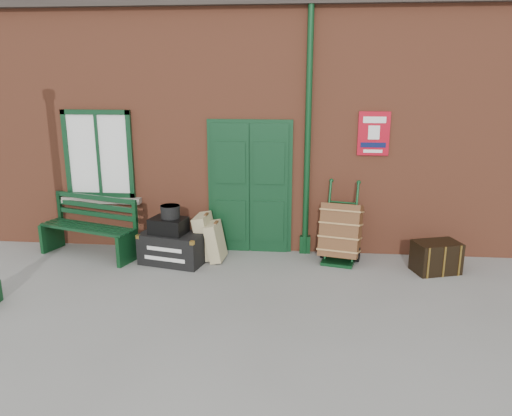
# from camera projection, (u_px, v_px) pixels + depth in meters

# --- Properties ---
(ground) EXTENTS (80.00, 80.00, 0.00)m
(ground) POSITION_uv_depth(u_px,v_px,m) (260.00, 285.00, 7.27)
(ground) COLOR gray
(ground) RESTS_ON ground
(station_building) EXTENTS (10.30, 4.30, 4.36)m
(station_building) POSITION_uv_depth(u_px,v_px,m) (275.00, 116.00, 10.06)
(station_building) COLOR brown
(station_building) RESTS_ON ground
(bench) EXTENTS (1.76, 1.01, 1.04)m
(bench) POSITION_uv_depth(u_px,v_px,m) (90.00, 225.00, 8.36)
(bench) COLOR #0D3219
(bench) RESTS_ON ground
(houdini_trunk) EXTENTS (1.10, 0.76, 0.50)m
(houdini_trunk) POSITION_uv_depth(u_px,v_px,m) (173.00, 248.00, 8.06)
(houdini_trunk) COLOR black
(houdini_trunk) RESTS_ON ground
(strongbox) EXTENTS (0.63, 0.52, 0.25)m
(strongbox) POSITION_uv_depth(u_px,v_px,m) (169.00, 226.00, 7.97)
(strongbox) COLOR black
(strongbox) RESTS_ON houdini_trunk
(hatbox) EXTENTS (0.36, 0.36, 0.20)m
(hatbox) POSITION_uv_depth(u_px,v_px,m) (170.00, 212.00, 7.94)
(hatbox) COLOR black
(hatbox) RESTS_ON strongbox
(suitcase_back) EXTENTS (0.38, 0.54, 0.75)m
(suitcase_back) POSITION_uv_depth(u_px,v_px,m) (206.00, 236.00, 8.27)
(suitcase_back) COLOR tan
(suitcase_back) RESTS_ON ground
(suitcase_front) EXTENTS (0.34, 0.49, 0.64)m
(suitcase_front) POSITION_uv_depth(u_px,v_px,m) (215.00, 241.00, 8.17)
(suitcase_front) COLOR tan
(suitcase_front) RESTS_ON ground
(porter_trolley) EXTENTS (0.76, 0.80, 1.29)m
(porter_trolley) POSITION_uv_depth(u_px,v_px,m) (341.00, 231.00, 8.09)
(porter_trolley) COLOR #0E381A
(porter_trolley) RESTS_ON ground
(dark_trunk) EXTENTS (0.77, 0.62, 0.49)m
(dark_trunk) POSITION_uv_depth(u_px,v_px,m) (436.00, 257.00, 7.69)
(dark_trunk) COLOR black
(dark_trunk) RESTS_ON ground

